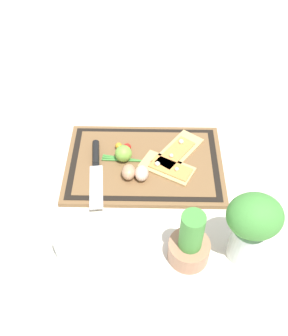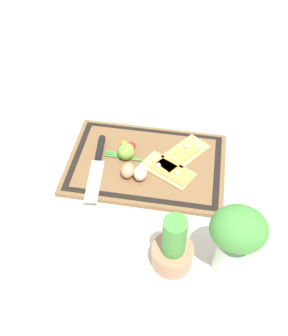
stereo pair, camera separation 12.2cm
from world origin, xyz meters
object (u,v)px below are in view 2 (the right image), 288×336
object	(u,v)px
egg_brown	(128,170)
cherry_tomato_yellow	(124,144)
pizza_slice_far	(168,170)
herb_pot	(173,249)
knife	(99,157)
lime	(126,151)
egg_pink	(140,173)
pizza_slice_near	(181,155)
herb_glass	(236,237)
cherry_tomato_red	(132,146)
sauce_jar	(57,235)

from	to	relation	value
egg_brown	cherry_tomato_yellow	xyz separation A→B (m)	(0.04, -0.12, -0.01)
pizza_slice_far	herb_pot	size ratio (longest dim) A/B	1.03
knife	lime	world-z (taller)	lime
knife	egg_brown	bearing A→B (deg)	154.45
egg_pink	lime	bearing A→B (deg)	-52.24
herb_pot	egg_brown	bearing A→B (deg)	-57.31
cherry_tomato_yellow	pizza_slice_near	bearing A→B (deg)	175.53
egg_brown	herb_pot	world-z (taller)	herb_pot
pizza_slice_near	cherry_tomato_yellow	xyz separation A→B (m)	(0.19, -0.02, 0.01)
pizza_slice_far	herb_glass	xyz separation A→B (m)	(-0.19, 0.29, 0.11)
knife	cherry_tomato_red	size ratio (longest dim) A/B	10.41
pizza_slice_near	egg_brown	distance (m)	0.19
knife	sauce_jar	bearing A→B (deg)	83.40
cherry_tomato_red	herb_pot	distance (m)	0.42
egg_brown	herb_pot	xyz separation A→B (m)	(-0.17, 0.26, 0.02)
cherry_tomato_yellow	knife	bearing A→B (deg)	46.25
cherry_tomato_yellow	sauce_jar	distance (m)	0.40
herb_glass	cherry_tomato_red	bearing A→B (deg)	-48.49
knife	egg_pink	world-z (taller)	egg_pink
cherry_tomato_yellow	pizza_slice_far	bearing A→B (deg)	151.23
pizza_slice_near	pizza_slice_far	bearing A→B (deg)	65.39
cherry_tomato_yellow	herb_pot	world-z (taller)	herb_pot
knife	cherry_tomato_red	xyz separation A→B (m)	(-0.10, -0.07, 0.00)
pizza_slice_near	pizza_slice_far	world-z (taller)	same
sauce_jar	herb_glass	size ratio (longest dim) A/B	0.39
egg_pink	lime	distance (m)	0.10
cherry_tomato_red	cherry_tomato_yellow	distance (m)	0.03
pizza_slice_far	herb_glass	distance (m)	0.36
knife	herb_glass	xyz separation A→B (m)	(-0.42, 0.30, 0.11)
sauce_jar	herb_glass	xyz separation A→B (m)	(-0.46, -0.01, 0.10)
pizza_slice_near	cherry_tomato_red	xyz separation A→B (m)	(0.16, -0.01, 0.01)
knife	cherry_tomato_yellow	world-z (taller)	cherry_tomato_yellow
cherry_tomato_red	herb_glass	bearing A→B (deg)	131.51
pizza_slice_near	egg_brown	bearing A→B (deg)	34.77
lime	herb_pot	bearing A→B (deg)	119.29
egg_brown	cherry_tomato_yellow	size ratio (longest dim) A/B	2.37
herb_pot	cherry_tomato_yellow	bearing A→B (deg)	-61.73
herb_pot	sauce_jar	size ratio (longest dim) A/B	2.04
egg_brown	egg_pink	bearing A→B (deg)	174.43
egg_brown	cherry_tomato_red	xyz separation A→B (m)	(0.01, -0.12, -0.01)
egg_pink	sauce_jar	size ratio (longest dim) A/B	0.63
lime	herb_glass	size ratio (longest dim) A/B	0.24
herb_pot	herb_glass	distance (m)	0.16
egg_brown	herb_pot	size ratio (longest dim) A/B	0.31
pizza_slice_far	egg_brown	size ratio (longest dim) A/B	3.36
knife	cherry_tomato_red	world-z (taller)	cherry_tomato_red
pizza_slice_far	herb_pot	xyz separation A→B (m)	(-0.05, 0.30, 0.04)
egg_brown	sauce_jar	bearing A→B (deg)	61.12
sauce_jar	herb_glass	bearing A→B (deg)	-179.16
pizza_slice_far	knife	world-z (taller)	pizza_slice_far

